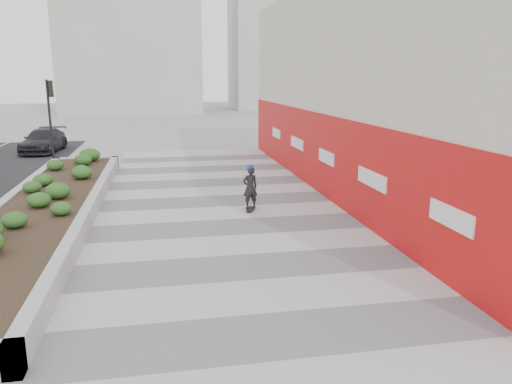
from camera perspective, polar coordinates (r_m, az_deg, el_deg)
ground at (r=10.15m, az=0.91°, el=-12.22°), size 160.00×160.00×0.00m
walkway at (r=12.88m, az=-1.80°, el=-6.59°), size 8.00×36.00×0.01m
building at (r=20.02m, az=15.80°, el=11.56°), size 6.04×24.08×8.00m
planter at (r=16.85m, az=-22.88°, el=-1.42°), size 3.00×18.00×0.90m
traffic_signal_near at (r=27.07m, az=-22.43°, el=8.76°), size 0.33×0.28×4.20m
distant_bldg_north_l at (r=64.31m, az=-14.18°, el=17.73°), size 16.00×12.00×20.00m
distant_bldg_north_r at (r=71.43m, az=3.16°, el=19.20°), size 14.00×10.00×24.00m
manhole_cover at (r=12.96m, az=0.40°, el=-6.46°), size 0.44×0.44×0.01m
skateboarder at (r=16.34m, az=-0.67°, el=0.53°), size 0.58×0.75×1.56m
car_dark at (r=31.94m, az=-23.11°, el=5.43°), size 2.19×4.73×1.34m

